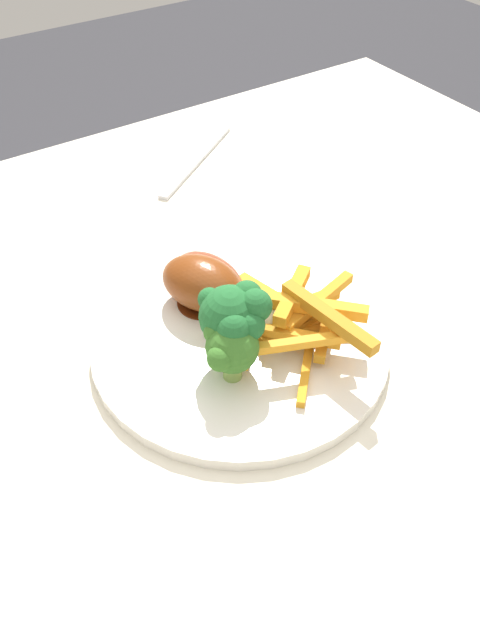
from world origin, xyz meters
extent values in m
cube|color=silver|center=(0.00, 0.00, 0.74)|extent=(1.19, 0.82, 0.03)
cylinder|color=#ACA695|center=(-0.53, -0.35, 0.36)|extent=(0.06, 0.06, 0.73)
cylinder|color=white|center=(-0.05, 0.04, 0.76)|extent=(0.27, 0.27, 0.01)
cylinder|color=#7DAF57|center=(-0.03, 0.05, 0.78)|extent=(0.01, 0.01, 0.03)
sphere|color=#1F612C|center=(-0.03, 0.05, 0.82)|extent=(0.05, 0.05, 0.05)
sphere|color=#1F612C|center=(-0.02, 0.04, 0.83)|extent=(0.02, 0.02, 0.02)
sphere|color=#1F612C|center=(-0.02, 0.07, 0.82)|extent=(0.03, 0.03, 0.03)
sphere|color=#1F612C|center=(-0.04, 0.07, 0.83)|extent=(0.03, 0.03, 0.03)
sphere|color=#1F612C|center=(-0.04, 0.05, 0.83)|extent=(0.03, 0.03, 0.03)
sphere|color=#1F612C|center=(-0.04, 0.07, 0.82)|extent=(0.02, 0.02, 0.02)
sphere|color=#1F612C|center=(-0.03, 0.07, 0.82)|extent=(0.03, 0.03, 0.03)
cylinder|color=#83A74C|center=(-0.02, 0.07, 0.78)|extent=(0.02, 0.02, 0.02)
sphere|color=#366C25|center=(-0.02, 0.07, 0.80)|extent=(0.04, 0.04, 0.04)
sphere|color=#366C25|center=(-0.01, 0.06, 0.82)|extent=(0.02, 0.02, 0.02)
sphere|color=#366C25|center=(-0.02, 0.06, 0.82)|extent=(0.02, 0.02, 0.02)
sphere|color=#366C25|center=(0.00, 0.08, 0.81)|extent=(0.02, 0.02, 0.02)
cube|color=orange|center=(-0.09, 0.06, 0.77)|extent=(0.09, 0.07, 0.01)
cube|color=orange|center=(-0.09, 0.05, 0.78)|extent=(0.08, 0.03, 0.01)
cube|color=orange|center=(-0.12, 0.05, 0.78)|extent=(0.07, 0.01, 0.01)
cube|color=orange|center=(-0.07, 0.10, 0.80)|extent=(0.08, 0.04, 0.01)
cube|color=orange|center=(-0.05, 0.04, 0.79)|extent=(0.07, 0.09, 0.01)
cube|color=orange|center=(-0.12, 0.06, 0.79)|extent=(0.09, 0.03, 0.01)
cube|color=#BC791B|center=(-0.10, 0.09, 0.81)|extent=(0.02, 0.10, 0.01)
cube|color=orange|center=(-0.07, 0.10, 0.77)|extent=(0.06, 0.06, 0.01)
cube|color=orange|center=(-0.10, 0.05, 0.80)|extent=(0.07, 0.05, 0.01)
cube|color=orange|center=(-0.10, 0.07, 0.80)|extent=(0.07, 0.08, 0.01)
cube|color=#BD7A1B|center=(-0.10, 0.06, 0.78)|extent=(0.08, 0.01, 0.01)
cube|color=orange|center=(-0.10, 0.09, 0.78)|extent=(0.05, 0.05, 0.01)
cube|color=orange|center=(-0.09, 0.02, 0.78)|extent=(0.03, 0.08, 0.01)
cube|color=orange|center=(-0.08, 0.08, 0.79)|extent=(0.05, 0.06, 0.01)
cube|color=orange|center=(-0.08, 0.06, 0.77)|extent=(0.11, 0.04, 0.01)
cylinder|color=#591F11|center=(-0.05, -0.03, 0.77)|extent=(0.05, 0.05, 0.00)
ellipsoid|color=maroon|center=(-0.05, -0.03, 0.79)|extent=(0.07, 0.09, 0.04)
cylinder|color=beige|center=(-0.06, 0.03, 0.79)|extent=(0.02, 0.04, 0.01)
sphere|color=silver|center=(-0.07, 0.05, 0.79)|extent=(0.02, 0.02, 0.02)
cylinder|color=#521F0A|center=(-0.04, -0.02, 0.77)|extent=(0.05, 0.05, 0.00)
ellipsoid|color=brown|center=(-0.04, -0.02, 0.79)|extent=(0.09, 0.10, 0.05)
cylinder|color=beige|center=(-0.07, 0.04, 0.79)|extent=(0.03, 0.04, 0.01)
sphere|color=silver|center=(-0.08, 0.06, 0.79)|extent=(0.02, 0.02, 0.02)
cube|color=silver|center=(-0.18, -0.27, 0.76)|extent=(0.16, 0.12, 0.00)
camera|label=1|loc=(0.18, 0.38, 1.18)|focal=35.93mm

